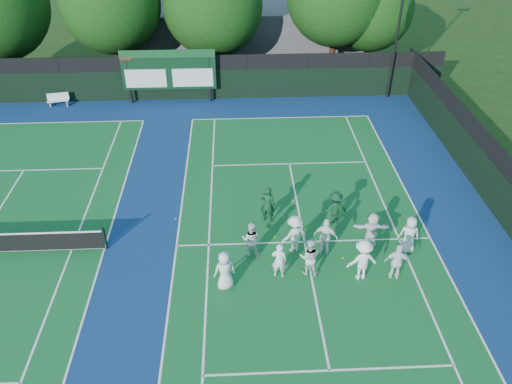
{
  "coord_description": "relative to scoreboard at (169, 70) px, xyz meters",
  "views": [
    {
      "loc": [
        -2.85,
        -15.23,
        14.04
      ],
      "look_at": [
        -2.0,
        3.0,
        1.3
      ],
      "focal_mm": 35.0,
      "sensor_mm": 36.0,
      "label": 1
    }
  ],
  "objects": [
    {
      "name": "tree_e",
      "position": [
        13.9,
        3.99,
        2.45
      ],
      "size": [
        5.64,
        5.64,
        7.62
      ],
      "color": "black",
      "rests_on": "ground"
    },
    {
      "name": "coach_right",
      "position": [
        8.48,
        -13.31,
        -1.37
      ],
      "size": [
        1.14,
        0.75,
        1.65
      ],
      "primitive_type": "imported",
      "rotation": [
        0.0,
        0.0,
        3.27
      ],
      "color": "#0E351C",
      "rests_on": "ground"
    },
    {
      "name": "player_front_1",
      "position": [
        5.72,
        -16.55,
        -1.38
      ],
      "size": [
        0.64,
        0.48,
        1.61
      ],
      "primitive_type": "imported",
      "rotation": [
        0.0,
        0.0,
        2.98
      ],
      "color": "white",
      "rests_on": "ground"
    },
    {
      "name": "player_front_0",
      "position": [
        3.62,
        -17.07,
        -1.34
      ],
      "size": [
        0.95,
        0.75,
        1.7
      ],
      "primitive_type": "imported",
      "rotation": [
        0.0,
        0.0,
        3.42
      ],
      "color": "white",
      "rests_on": "ground"
    },
    {
      "name": "tree_c",
      "position": [
        3.03,
        3.99,
        2.8
      ],
      "size": [
        6.72,
        6.72,
        8.53
      ],
      "color": "black",
      "rests_on": "ground"
    },
    {
      "name": "tennis_ball_1",
      "position": [
        7.12,
        -13.71,
        -2.16
      ],
      "size": [
        0.07,
        0.07,
        0.07
      ],
      "primitive_type": "sphere",
      "color": "#D7EA1B",
      "rests_on": "ground"
    },
    {
      "name": "player_back_3",
      "position": [
        9.75,
        -14.88,
        -1.37
      ],
      "size": [
        1.56,
        0.6,
        1.64
      ],
      "primitive_type": "imported",
      "rotation": [
        0.0,
        0.0,
        3.06
      ],
      "color": "white",
      "rests_on": "ground"
    },
    {
      "name": "clubhouse",
      "position": [
        5.01,
        8.41,
        -0.19
      ],
      "size": [
        18.0,
        6.0,
        4.0
      ],
      "primitive_type": "cube",
      "color": "#535358",
      "rests_on": "ground"
    },
    {
      "name": "tennis_ball_2",
      "position": [
        8.8,
        -15.97,
        -2.16
      ],
      "size": [
        0.07,
        0.07,
        0.07
      ],
      "primitive_type": "sphere",
      "color": "#D7EA1B",
      "rests_on": "ground"
    },
    {
      "name": "court_apron",
      "position": [
        1.01,
        -14.59,
        -2.19
      ],
      "size": [
        34.0,
        32.0,
        0.01
      ],
      "primitive_type": "cube",
      "color": "navy",
      "rests_on": "ground"
    },
    {
      "name": "player_back_1",
      "position": [
        6.48,
        -15.08,
        -1.32
      ],
      "size": [
        1.3,
        1.05,
        1.75
      ],
      "primitive_type": "imported",
      "rotation": [
        0.0,
        0.0,
        3.55
      ],
      "color": "silver",
      "rests_on": "ground"
    },
    {
      "name": "tree_b",
      "position": [
        -3.75,
        3.99,
        3.06
      ],
      "size": [
        6.67,
        6.67,
        8.76
      ],
      "color": "black",
      "rests_on": "ground"
    },
    {
      "name": "player_back_0",
      "position": [
        4.68,
        -15.22,
        -1.39
      ],
      "size": [
        0.89,
        0.75,
        1.61
      ],
      "primitive_type": "imported",
      "rotation": [
        0.0,
        0.0,
        2.94
      ],
      "color": "silver",
      "rests_on": "ground"
    },
    {
      "name": "scoreboard",
      "position": [
        0.0,
        0.0,
        0.0
      ],
      "size": [
        6.0,
        0.21,
        3.55
      ],
      "color": "black",
      "rests_on": "ground"
    },
    {
      "name": "ground",
      "position": [
        7.01,
        -15.59,
        -2.19
      ],
      "size": [
        120.0,
        120.0,
        0.0
      ],
      "primitive_type": "plane",
      "color": "#17320D",
      "rests_on": "ground"
    },
    {
      "name": "back_fence",
      "position": [
        1.01,
        0.41,
        -0.83
      ],
      "size": [
        34.0,
        0.08,
        3.0
      ],
      "color": "black",
      "rests_on": "ground"
    },
    {
      "name": "tennis_ball_0",
      "position": [
        5.76,
        -14.19,
        -2.16
      ],
      "size": [
        0.07,
        0.07,
        0.07
      ],
      "primitive_type": "sphere",
      "color": "#D7EA1B",
      "rests_on": "ground"
    },
    {
      "name": "player_front_3",
      "position": [
        8.92,
        -16.8,
        -1.27
      ],
      "size": [
        1.27,
        0.85,
        1.84
      ],
      "primitive_type": "imported",
      "rotation": [
        0.0,
        0.0,
        3.29
      ],
      "color": "white",
      "rests_on": "ground"
    },
    {
      "name": "tennis_ball_5",
      "position": [
        8.46,
        -15.7,
        -2.16
      ],
      "size": [
        0.07,
        0.07,
        0.07
      ],
      "primitive_type": "sphere",
      "color": "#D7EA1B",
      "rests_on": "ground"
    },
    {
      "name": "player_back_2",
      "position": [
        7.75,
        -15.28,
        -1.33
      ],
      "size": [
        1.09,
        0.76,
        1.72
      ],
      "primitive_type": "imported",
      "rotation": [
        0.0,
        0.0,
        2.77
      ],
      "color": "white",
      "rests_on": "ground"
    },
    {
      "name": "player_back_4",
      "position": [
        11.2,
        -15.32,
        -1.33
      ],
      "size": [
        0.9,
        0.65,
        1.72
      ],
      "primitive_type": "imported",
      "rotation": [
        0.0,
        0.0,
        3.01
      ],
      "color": "silver",
      "rests_on": "ground"
    },
    {
      "name": "bench",
      "position": [
        -7.3,
        -0.22,
        -1.73
      ],
      "size": [
        1.4,
        0.61,
        0.86
      ],
      "color": "white",
      "rests_on": "ground"
    },
    {
      "name": "near_court",
      "position": [
        7.01,
        -14.59,
        -2.18
      ],
      "size": [
        11.05,
        23.85,
        0.01
      ],
      "color": "#125A25",
      "rests_on": "ground"
    },
    {
      "name": "coach_left",
      "position": [
        5.51,
        -13.01,
        -1.28
      ],
      "size": [
        0.77,
        0.62,
        1.82
      ],
      "primitive_type": "imported",
      "rotation": [
        0.0,
        0.0,
        2.83
      ],
      "color": "#0F3A1E",
      "rests_on": "ground"
    },
    {
      "name": "light_pole_right",
      "position": [
        14.51,
        0.11,
        4.11
      ],
      "size": [
        1.2,
        0.3,
        10.12
      ],
      "color": "black",
      "rests_on": "ground"
    },
    {
      "name": "tennis_ball_3",
      "position": [
        1.35,
        -12.73,
        -2.16
      ],
      "size": [
        0.07,
        0.07,
        0.07
      ],
      "primitive_type": "sphere",
      "color": "#D7EA1B",
      "rests_on": "ground"
    },
    {
      "name": "tennis_ball_4",
      "position": [
        6.83,
        -11.6,
        -2.16
      ],
      "size": [
        0.07,
        0.07,
        0.07
      ],
      "primitive_type": "sphere",
      "color": "#D7EA1B",
      "rests_on": "ground"
    },
    {
      "name": "player_front_4",
      "position": [
        10.26,
        -16.88,
        -1.37
      ],
      "size": [
        1.02,
        0.59,
        1.64
      ],
      "primitive_type": "imported",
      "rotation": [
        0.0,
        0.0,
        2.93
      ],
      "color": "white",
      "rests_on": "ground"
    },
    {
      "name": "player_front_2",
      "position": [
        6.92,
        -16.44,
        -1.36
      ],
      "size": [
        0.91,
        0.77,
        1.66
      ],
      "primitive_type": "imported",
      "rotation": [
        0.0,
        0.0,
        2.96
      ],
      "color": "silver",
      "rests_on": "ground"
    }
  ]
}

